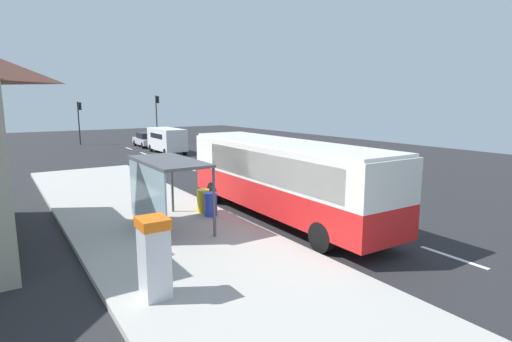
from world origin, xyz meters
The scene contains 19 objects.
ground_plane centered at (0.00, 14.00, -0.02)m, with size 56.00×92.00×0.04m, color #262628.
sidewalk_platform centered at (-6.40, 2.00, 0.09)m, with size 6.20×30.00×0.18m, color #ADAAA3.
lane_stripe_seg_0 centered at (0.25, -6.00, 0.01)m, with size 0.16×2.20×0.01m, color silver.
lane_stripe_seg_1 centered at (0.25, -1.00, 0.01)m, with size 0.16×2.20×0.01m, color silver.
lane_stripe_seg_2 centered at (0.25, 4.00, 0.01)m, with size 0.16×2.20×0.01m, color silver.
lane_stripe_seg_3 centered at (0.25, 9.00, 0.01)m, with size 0.16×2.20×0.01m, color silver.
lane_stripe_seg_4 centered at (0.25, 14.00, 0.01)m, with size 0.16×2.20×0.01m, color silver.
lane_stripe_seg_5 centered at (0.25, 19.00, 0.01)m, with size 0.16×2.20×0.01m, color silver.
lane_stripe_seg_6 centered at (0.25, 24.00, 0.01)m, with size 0.16×2.20×0.01m, color silver.
lane_stripe_seg_7 centered at (0.25, 29.00, 0.01)m, with size 0.16×2.20×0.01m, color silver.
bus centered at (-1.71, 0.27, 1.84)m, with size 2.65×11.04×3.21m.
white_van centered at (2.20, 23.32, 1.34)m, with size 2.06×5.22×2.30m.
sedan_near centered at (2.30, 29.56, 0.79)m, with size 1.97×4.46×1.52m.
ticket_machine centered at (-8.44, -3.77, 1.17)m, with size 0.66×0.76×1.94m.
recycling_bin_blue centered at (-4.20, 1.72, 0.66)m, with size 0.52×0.52×0.95m, color blue.
recycling_bin_yellow centered at (-4.20, 2.42, 0.66)m, with size 0.52×0.52×0.95m, color yellow.
traffic_light_near_side centered at (5.49, 34.93, 3.61)m, with size 0.49×0.28×5.48m.
traffic_light_far_side centered at (-3.10, 35.73, 3.17)m, with size 0.49×0.28×4.74m.
bus_shelter centered at (-6.41, 1.26, 2.10)m, with size 1.80×4.00×2.50m.
Camera 1 is at (-11.36, -12.61, 4.77)m, focal length 28.38 mm.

